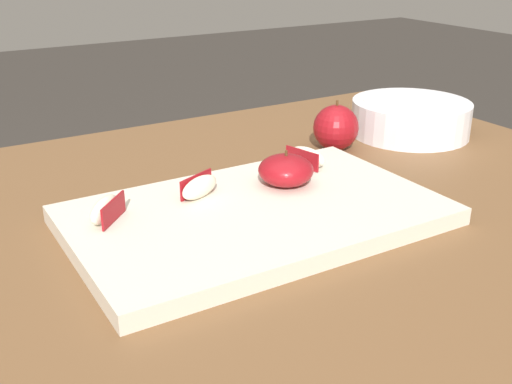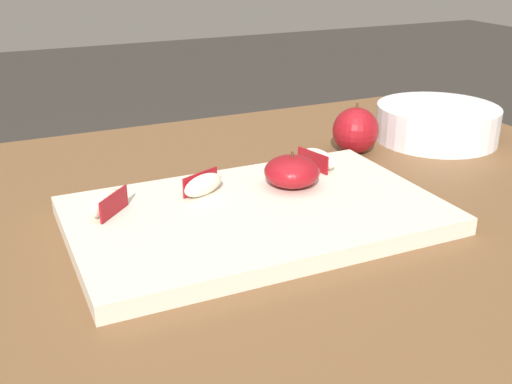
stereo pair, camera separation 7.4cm
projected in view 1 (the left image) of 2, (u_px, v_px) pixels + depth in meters
The scene contains 8 objects.
dining_table at pixel (223, 300), 0.78m from camera, with size 1.30×0.92×0.75m.
cutting_board at pixel (256, 215), 0.76m from camera, with size 0.45×0.28×0.02m.
apple_half_skin_up at pixel (286, 170), 0.81m from camera, with size 0.07×0.07×0.05m.
apple_wedge_left at pixel (203, 186), 0.78m from camera, with size 0.07×0.05×0.03m.
apple_wedge_back at pixel (307, 157), 0.88m from camera, with size 0.04×0.07×0.03m.
apple_wedge_middle at pixel (105, 209), 0.71m from camera, with size 0.06×0.06×0.03m.
whole_apple_red_delicious at pixel (336, 128), 1.01m from camera, with size 0.07×0.07×0.08m.
ceramic_fruit_bowl at pixel (410, 117), 1.09m from camera, with size 0.21×0.21×0.06m.
Camera 1 is at (-0.31, -0.59, 1.08)m, focal length 43.32 mm.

